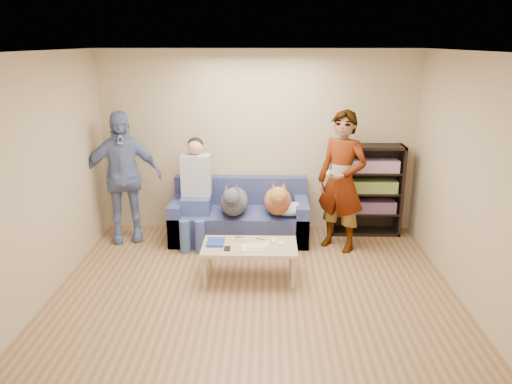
{
  "coord_description": "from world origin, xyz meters",
  "views": [
    {
      "loc": [
        0.14,
        -4.54,
        2.7
      ],
      "look_at": [
        0.0,
        1.2,
        0.95
      ],
      "focal_mm": 35.0,
      "sensor_mm": 36.0,
      "label": 1
    }
  ],
  "objects_px": {
    "person_standing_right": "(342,182)",
    "notebook_blue": "(216,242)",
    "person_standing_left": "(122,177)",
    "coffee_table": "(250,249)",
    "bookshelf": "(366,188)",
    "dog_gray": "(234,201)",
    "person_seated": "(196,188)",
    "sofa": "(240,219)",
    "dog_tan": "(278,200)",
    "camera_silver": "(240,239)"
  },
  "relations": [
    {
      "from": "person_standing_right",
      "to": "notebook_blue",
      "type": "distance_m",
      "value": 1.88
    },
    {
      "from": "person_standing_left",
      "to": "coffee_table",
      "type": "relative_size",
      "value": 1.65
    },
    {
      "from": "bookshelf",
      "to": "dog_gray",
      "type": "bearing_deg",
      "value": -165.64
    },
    {
      "from": "person_standing_right",
      "to": "person_seated",
      "type": "xyz_separation_m",
      "value": [
        -1.95,
        0.22,
        -0.16
      ]
    },
    {
      "from": "sofa",
      "to": "dog_tan",
      "type": "distance_m",
      "value": 0.66
    },
    {
      "from": "dog_tan",
      "to": "coffee_table",
      "type": "height_order",
      "value": "dog_tan"
    },
    {
      "from": "camera_silver",
      "to": "bookshelf",
      "type": "xyz_separation_m",
      "value": [
        1.74,
        1.39,
        0.23
      ]
    },
    {
      "from": "coffee_table",
      "to": "person_seated",
      "type": "bearing_deg",
      "value": 124.06
    },
    {
      "from": "person_standing_left",
      "to": "notebook_blue",
      "type": "xyz_separation_m",
      "value": [
        1.39,
        -1.13,
        -0.48
      ]
    },
    {
      "from": "person_standing_left",
      "to": "notebook_blue",
      "type": "relative_size",
      "value": 6.99
    },
    {
      "from": "sofa",
      "to": "bookshelf",
      "type": "height_order",
      "value": "bookshelf"
    },
    {
      "from": "person_standing_left",
      "to": "dog_tan",
      "type": "relative_size",
      "value": 1.58
    },
    {
      "from": "dog_tan",
      "to": "notebook_blue",
      "type": "bearing_deg",
      "value": -125.83
    },
    {
      "from": "dog_tan",
      "to": "bookshelf",
      "type": "distance_m",
      "value": 1.34
    },
    {
      "from": "notebook_blue",
      "to": "dog_gray",
      "type": "relative_size",
      "value": 0.21
    },
    {
      "from": "person_standing_left",
      "to": "coffee_table",
      "type": "height_order",
      "value": "person_standing_left"
    },
    {
      "from": "person_standing_left",
      "to": "dog_tan",
      "type": "distance_m",
      "value": 2.16
    },
    {
      "from": "dog_tan",
      "to": "dog_gray",
      "type": "bearing_deg",
      "value": -175.5
    },
    {
      "from": "dog_gray",
      "to": "person_standing_left",
      "type": "bearing_deg",
      "value": 174.72
    },
    {
      "from": "person_standing_left",
      "to": "sofa",
      "type": "xyz_separation_m",
      "value": [
        1.61,
        0.1,
        -0.63
      ]
    },
    {
      "from": "person_standing_right",
      "to": "bookshelf",
      "type": "relative_size",
      "value": 1.43
    },
    {
      "from": "dog_tan",
      "to": "coffee_table",
      "type": "distance_m",
      "value": 1.16
    },
    {
      "from": "person_standing_right",
      "to": "coffee_table",
      "type": "distance_m",
      "value": 1.6
    },
    {
      "from": "person_standing_right",
      "to": "dog_gray",
      "type": "relative_size",
      "value": 1.51
    },
    {
      "from": "dog_gray",
      "to": "dog_tan",
      "type": "height_order",
      "value": "same"
    },
    {
      "from": "person_standing_left",
      "to": "dog_tan",
      "type": "xyz_separation_m",
      "value": [
        2.14,
        -0.1,
        -0.29
      ]
    },
    {
      "from": "person_standing_left",
      "to": "bookshelf",
      "type": "xyz_separation_m",
      "value": [
        3.41,
        0.34,
        -0.23
      ]
    },
    {
      "from": "person_standing_right",
      "to": "person_seated",
      "type": "relative_size",
      "value": 1.27
    },
    {
      "from": "dog_tan",
      "to": "person_standing_left",
      "type": "bearing_deg",
      "value": 177.44
    },
    {
      "from": "person_standing_right",
      "to": "bookshelf",
      "type": "distance_m",
      "value": 0.77
    },
    {
      "from": "person_standing_right",
      "to": "notebook_blue",
      "type": "height_order",
      "value": "person_standing_right"
    },
    {
      "from": "notebook_blue",
      "to": "sofa",
      "type": "distance_m",
      "value": 1.26
    },
    {
      "from": "camera_silver",
      "to": "bookshelf",
      "type": "height_order",
      "value": "bookshelf"
    },
    {
      "from": "person_standing_left",
      "to": "bookshelf",
      "type": "distance_m",
      "value": 3.43
    },
    {
      "from": "person_seated",
      "to": "bookshelf",
      "type": "relative_size",
      "value": 1.13
    },
    {
      "from": "person_standing_right",
      "to": "sofa",
      "type": "height_order",
      "value": "person_standing_right"
    },
    {
      "from": "notebook_blue",
      "to": "bookshelf",
      "type": "bearing_deg",
      "value": 36.0
    },
    {
      "from": "person_standing_left",
      "to": "camera_silver",
      "type": "bearing_deg",
      "value": -47.86
    },
    {
      "from": "dog_gray",
      "to": "bookshelf",
      "type": "bearing_deg",
      "value": 14.36
    },
    {
      "from": "person_standing_left",
      "to": "coffee_table",
      "type": "xyz_separation_m",
      "value": [
        1.79,
        -1.18,
        -0.54
      ]
    },
    {
      "from": "person_standing_right",
      "to": "camera_silver",
      "type": "relative_size",
      "value": 16.93
    },
    {
      "from": "camera_silver",
      "to": "dog_tan",
      "type": "distance_m",
      "value": 1.09
    },
    {
      "from": "coffee_table",
      "to": "bookshelf",
      "type": "bearing_deg",
      "value": 43.15
    },
    {
      "from": "sofa",
      "to": "notebook_blue",
      "type": "bearing_deg",
      "value": -99.95
    },
    {
      "from": "camera_silver",
      "to": "person_standing_right",
      "type": "bearing_deg",
      "value": 32.31
    },
    {
      "from": "person_seated",
      "to": "bookshelf",
      "type": "height_order",
      "value": "person_seated"
    },
    {
      "from": "person_standing_right",
      "to": "sofa",
      "type": "bearing_deg",
      "value": -157.67
    },
    {
      "from": "person_standing_left",
      "to": "sofa",
      "type": "relative_size",
      "value": 0.96
    },
    {
      "from": "person_seated",
      "to": "dog_gray",
      "type": "xyz_separation_m",
      "value": [
        0.53,
        -0.12,
        -0.15
      ]
    },
    {
      "from": "camera_silver",
      "to": "sofa",
      "type": "bearing_deg",
      "value": 93.15
    }
  ]
}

